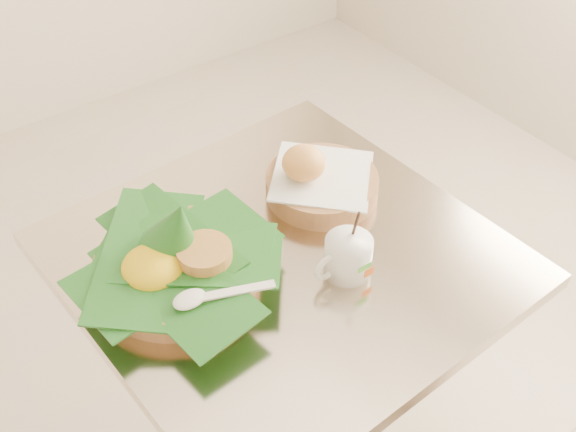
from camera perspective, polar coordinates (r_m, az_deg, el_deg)
cafe_table at (r=1.43m, az=-0.33°, el=-9.24°), size 0.74×0.74×0.75m
rice_basket at (r=1.21m, az=-8.87°, el=-3.46°), size 0.34×0.34×0.17m
bread_basket at (r=1.37m, az=2.45°, el=2.78°), size 0.26×0.26×0.11m
coffee_mug at (r=1.22m, az=4.70°, el=-3.17°), size 0.11×0.08×0.14m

